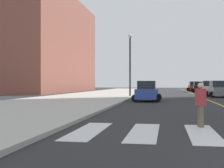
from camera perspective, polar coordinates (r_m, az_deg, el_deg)
sidewalk_kerb_west at (r=27.42m, az=-8.09°, el=-2.97°), size 10.00×120.00×0.15m
lane_divider_paint at (r=46.24m, az=14.50°, el=-1.80°), size 0.16×80.00×0.01m
low_rise_brick_west at (r=60.77m, az=-13.90°, el=6.73°), size 16.00×32.00×17.09m
car_gray_second at (r=37.56m, az=18.62°, el=-0.93°), size 2.72×4.23×1.85m
car_red_third at (r=64.43m, az=14.52°, el=-0.46°), size 2.79×4.36×1.92m
car_black_fifth at (r=56.99m, az=15.34°, el=-0.58°), size 2.62×4.16×1.85m
car_white_sixth at (r=46.72m, az=17.00°, el=-0.69°), size 2.73×4.31×1.91m
car_blue_seventh at (r=27.52m, az=6.31°, el=-1.40°), size 2.47×3.94×1.76m
pedestrian_crossing at (r=11.60m, az=15.66°, el=-3.26°), size 0.39×0.39×1.58m
street_lamp at (r=35.32m, az=3.26°, el=4.50°), size 0.44×0.44×6.88m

